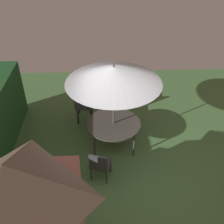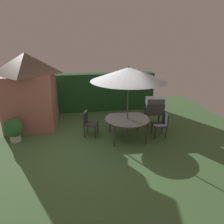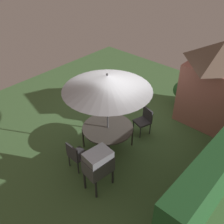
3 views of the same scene
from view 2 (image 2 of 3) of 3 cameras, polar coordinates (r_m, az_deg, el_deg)
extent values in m
plane|color=#47703D|center=(6.93, -1.93, -8.83)|extent=(11.00, 11.00, 0.00)
cube|color=#1E4C23|center=(9.87, -4.26, 5.66)|extent=(5.53, 0.58, 1.82)
cube|color=#B26B60|center=(8.53, -22.06, 3.00)|extent=(1.81, 1.78, 2.12)
pyramid|color=brown|center=(8.27, -23.38, 12.62)|extent=(1.92, 1.89, 0.77)
cube|color=brown|center=(9.44, -20.69, 3.23)|extent=(0.76, 0.03, 1.66)
cylinder|color=#47423D|center=(6.99, 4.36, -1.94)|extent=(1.54, 1.54, 0.04)
cylinder|color=#3C3834|center=(6.57, 0.65, -7.00)|extent=(0.05, 0.05, 0.72)
cylinder|color=#3C3834|center=(6.80, 9.73, -6.32)|extent=(0.05, 0.05, 0.72)
cylinder|color=#3C3834|center=(7.54, -0.61, -3.32)|extent=(0.05, 0.05, 0.72)
cylinder|color=#3C3834|center=(7.74, 7.34, -2.84)|extent=(0.05, 0.05, 0.72)
cylinder|color=#4C4C51|center=(6.82, 4.47, 2.07)|extent=(0.04, 0.04, 2.50)
cone|color=gray|center=(6.57, 4.72, 10.70)|extent=(2.49, 2.49, 0.43)
sphere|color=#4C4C51|center=(6.54, 4.78, 12.82)|extent=(0.06, 0.06, 0.06)
cube|color=#47474C|center=(8.12, 11.98, 1.12)|extent=(0.76, 0.58, 0.45)
cube|color=slate|center=(8.03, 12.14, 3.32)|extent=(0.72, 0.55, 0.20)
cylinder|color=#262628|center=(8.01, 10.14, -2.84)|extent=(0.06, 0.06, 0.55)
cylinder|color=#262628|center=(8.22, 14.25, -2.56)|extent=(0.06, 0.06, 0.55)
cylinder|color=#262628|center=(8.38, 9.26, -1.74)|extent=(0.06, 0.06, 0.55)
cylinder|color=#262628|center=(8.58, 13.22, -1.50)|extent=(0.06, 0.06, 0.55)
cube|color=#38383D|center=(7.40, 13.30, -3.56)|extent=(0.47, 0.47, 0.06)
cube|color=#38383D|center=(7.39, 14.97, -1.87)|extent=(0.06, 0.46, 0.45)
cylinder|color=#2C2C30|center=(7.39, 15.14, -5.68)|extent=(0.04, 0.04, 0.45)
cylinder|color=#2C2C30|center=(7.73, 14.09, -4.42)|extent=(0.04, 0.04, 0.45)
cylinder|color=#2C2C30|center=(7.26, 12.18, -5.91)|extent=(0.04, 0.04, 0.45)
cylinder|color=#2C2C30|center=(7.60, 11.25, -4.61)|extent=(0.04, 0.04, 0.45)
cube|color=#38383D|center=(7.31, -5.97, -3.44)|extent=(0.57, 0.57, 0.06)
cube|color=#38383D|center=(7.27, -7.64, -1.70)|extent=(0.18, 0.45, 0.45)
cylinder|color=#2C2C30|center=(7.62, -7.00, -4.30)|extent=(0.04, 0.04, 0.45)
cylinder|color=#2C2C30|center=(7.28, -7.84, -5.57)|extent=(0.04, 0.04, 0.45)
cylinder|color=#2C2C30|center=(7.53, -4.05, -4.51)|extent=(0.04, 0.04, 0.45)
cylinder|color=#2C2C30|center=(7.18, -4.76, -5.82)|extent=(0.04, 0.04, 0.45)
cylinder|color=silver|center=(7.78, -25.76, -6.66)|extent=(0.35, 0.35, 0.23)
sphere|color=#2D6B33|center=(7.63, -26.19, -4.04)|extent=(0.65, 0.65, 0.65)
camera|label=1|loc=(8.32, -48.18, 28.66)|focal=43.09mm
camera|label=3|loc=(12.25, 23.77, 29.30)|focal=41.37mm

